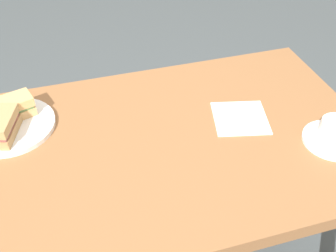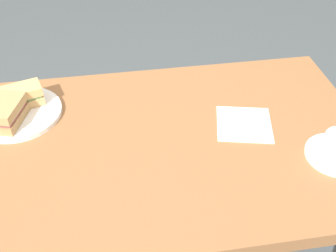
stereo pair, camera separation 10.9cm
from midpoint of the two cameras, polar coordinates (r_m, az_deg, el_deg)
dining_table at (r=1.16m, az=-8.40°, el=-6.76°), size 1.35×0.70×0.75m
sandwich_plate at (r=1.24m, az=-23.45°, el=-0.08°), size 0.25×0.25×0.01m
sandwich_front at (r=1.24m, az=-23.51°, el=2.10°), size 0.14×0.10×0.06m
coffee_saucer at (r=1.16m, az=19.32°, el=-1.95°), size 0.16×0.16×0.01m
coffee_cup at (r=1.14m, az=19.70°, el=-0.70°), size 0.08×0.10×0.06m
napkin at (r=1.18m, az=7.37°, el=1.00°), size 0.18×0.18×0.00m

